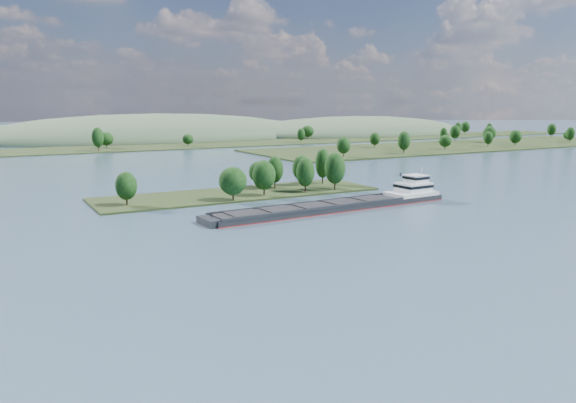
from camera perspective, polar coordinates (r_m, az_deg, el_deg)
ground at (r=146.26m, az=4.60°, el=-2.66°), size 1800.00×1800.00×0.00m
tree_island at (r=198.48m, az=-3.00°, el=2.00°), size 100.00×32.34×14.95m
right_bank at (r=431.45m, az=17.23°, el=5.51°), size 320.00×90.00×15.37m
back_shoreline at (r=409.29m, az=-16.56°, el=5.27°), size 900.00×60.00×16.54m
hill_east at (r=579.42m, az=6.99°, el=6.84°), size 260.00×140.00×36.00m
hill_west at (r=518.80m, az=-13.40°, el=6.27°), size 320.00×160.00×44.00m
cargo_barge at (r=173.46m, az=6.07°, el=-0.18°), size 84.32×14.90×11.34m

